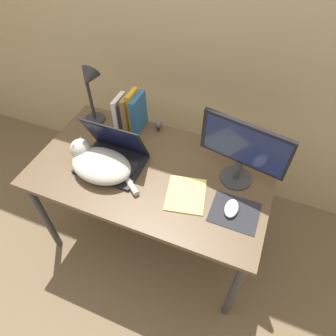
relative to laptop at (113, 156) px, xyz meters
name	(u,v)px	position (x,y,z in m)	size (l,w,h in m)	color
ground_plane	(132,281)	(0.22, -0.35, -0.78)	(12.00, 12.00, 0.00)	brown
wall_back	(199,15)	(0.22, 0.75, 0.52)	(8.00, 0.05, 2.60)	tan
desk	(152,178)	(0.22, 0.03, -0.12)	(1.33, 0.76, 0.73)	brown
laptop	(113,156)	(0.00, 0.00, 0.00)	(0.35, 0.28, 0.27)	black
cat	(99,163)	(-0.04, -0.08, 0.01)	(0.47, 0.26, 0.15)	#B2ADA3
external_monitor	(243,150)	(0.67, 0.14, 0.17)	(0.45, 0.17, 0.38)	#333338
mousepad	(235,212)	(0.72, -0.08, -0.05)	(0.24, 0.20, 0.00)	#232328
computer_mouse	(231,208)	(0.70, -0.07, -0.03)	(0.07, 0.11, 0.03)	silver
book_row	(130,112)	(-0.05, 0.33, 0.06)	(0.17, 0.16, 0.26)	white
desk_lamp	(90,87)	(-0.26, 0.26, 0.22)	(0.17, 0.17, 0.42)	#28282D
notepad	(186,194)	(0.46, -0.06, -0.05)	(0.24, 0.27, 0.01)	#E5DB6B
webcam	(158,124)	(0.13, 0.35, 0.00)	(0.05, 0.05, 0.07)	#232328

